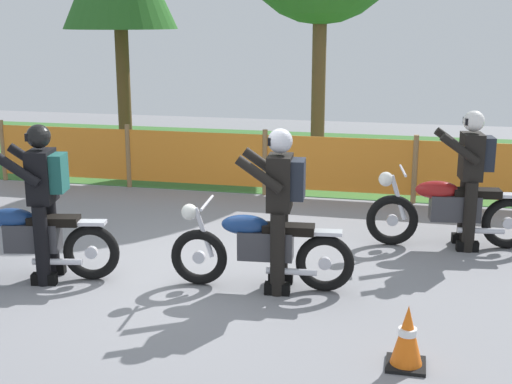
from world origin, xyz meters
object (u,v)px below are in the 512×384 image
(rider_trailing, at_px, (471,172))
(traffic_cone, at_px, (407,337))
(motorcycle_third, at_px, (27,239))
(rider_third, at_px, (44,194))
(motorcycle_lead, at_px, (260,247))
(rider_lead, at_px, (280,201))
(motorcycle_trailing, at_px, (449,210))

(rider_trailing, bearing_deg, traffic_cone, 71.28)
(traffic_cone, bearing_deg, rider_trailing, 78.78)
(motorcycle_third, relative_size, traffic_cone, 3.64)
(rider_trailing, distance_m, rider_third, 4.95)
(rider_trailing, relative_size, traffic_cone, 3.19)
(rider_trailing, distance_m, traffic_cone, 3.42)
(rider_third, bearing_deg, motorcycle_lead, 175.06)
(motorcycle_lead, distance_m, motorcycle_third, 2.50)
(rider_lead, height_order, rider_trailing, same)
(motorcycle_third, relative_size, rider_lead, 1.14)
(rider_trailing, bearing_deg, motorcycle_trailing, 0.51)
(motorcycle_lead, bearing_deg, rider_lead, -179.49)
(motorcycle_third, xyz_separation_m, rider_trailing, (4.67, 2.19, 0.50))
(rider_lead, xyz_separation_m, rider_trailing, (1.97, 1.86, 0.00))
(motorcycle_lead, relative_size, rider_third, 1.14)
(motorcycle_third, xyz_separation_m, rider_third, (0.21, 0.04, 0.50))
(motorcycle_trailing, bearing_deg, motorcycle_third, 18.43)
(motorcycle_trailing, xyz_separation_m, motorcycle_third, (-4.45, -2.16, -0.02))
(rider_trailing, relative_size, rider_third, 1.00)
(rider_lead, height_order, rider_third, same)
(motorcycle_trailing, distance_m, traffic_cone, 3.29)
(motorcycle_lead, height_order, rider_trailing, rider_trailing)
(motorcycle_trailing, height_order, traffic_cone, motorcycle_trailing)
(rider_lead, height_order, traffic_cone, rider_lead)
(motorcycle_lead, distance_m, traffic_cone, 2.09)
(motorcycle_trailing, relative_size, traffic_cone, 3.84)
(rider_third, bearing_deg, motorcycle_trailing, -165.20)
(rider_third, height_order, traffic_cone, rider_third)
(motorcycle_trailing, xyz_separation_m, traffic_cone, (-0.43, -3.25, -0.21))
(motorcycle_trailing, distance_m, rider_third, 4.76)
(rider_trailing, bearing_deg, motorcycle_lead, 33.18)
(rider_lead, distance_m, traffic_cone, 2.06)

